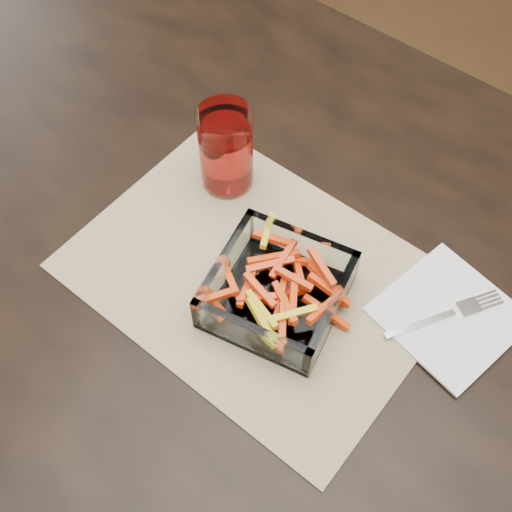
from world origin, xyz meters
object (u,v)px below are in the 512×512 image
at_px(dining_table, 285,282).
at_px(tumbler, 226,151).
at_px(glass_bowl, 277,292).
at_px(fork, 448,314).

bearing_deg(dining_table, tumbler, 164.95).
distance_m(glass_bowl, fork, 0.21).
bearing_deg(dining_table, glass_bowl, -62.04).
xyz_separation_m(dining_table, tumbler, (-0.14, 0.04, 0.15)).
bearing_deg(tumbler, fork, 0.93).
bearing_deg(glass_bowl, dining_table, 117.96).
bearing_deg(glass_bowl, fork, 33.68).
distance_m(tumbler, fork, 0.35).
bearing_deg(fork, glass_bowl, -115.87).
height_order(dining_table, tumbler, tumbler).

